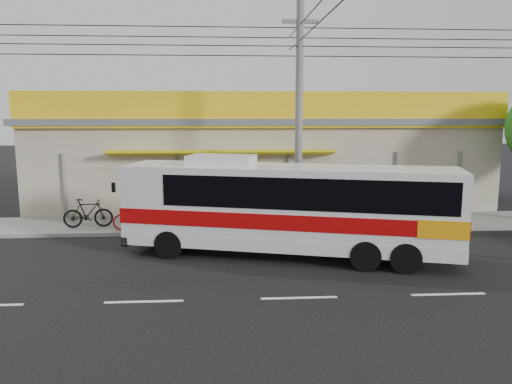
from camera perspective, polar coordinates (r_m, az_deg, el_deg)
ground at (r=15.67m, az=3.56°, el=-8.71°), size 120.00×120.00×0.00m
sidewalk at (r=21.40m, az=1.53°, el=-3.61°), size 30.00×3.20×0.15m
lane_markings at (r=13.33m, az=4.95°, el=-11.98°), size 50.00×0.12×0.01m
storefront_building at (r=26.52m, az=0.44°, el=3.73°), size 22.60×9.20×5.70m
coach_bus at (r=16.47m, az=4.29°, el=-1.36°), size 11.15×5.17×3.37m
motorbike_red at (r=20.48m, az=-13.41°, el=-2.80°), size 1.99×0.95×1.00m
motorbike_dark at (r=21.35m, az=-18.65°, el=-2.30°), size 2.01×0.76×1.18m
utility_pole at (r=19.38m, az=5.04°, el=16.87°), size 34.00×14.00×8.99m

